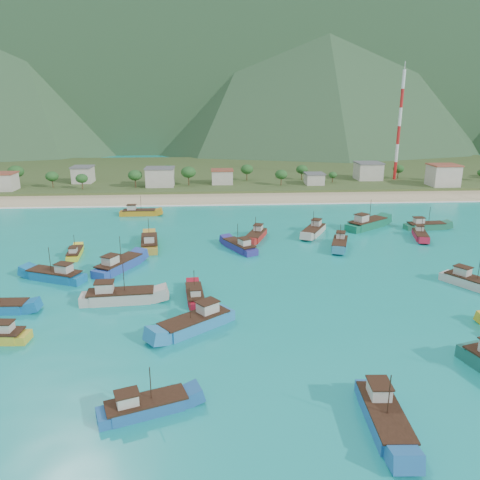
{
  "coord_description": "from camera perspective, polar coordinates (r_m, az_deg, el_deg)",
  "views": [
    {
      "loc": [
        -14.56,
        -83.88,
        33.5
      ],
      "look_at": [
        -7.91,
        18.0,
        3.0
      ],
      "focal_mm": 35.0,
      "sensor_mm": 36.0,
      "label": 1
    }
  ],
  "objects": [
    {
      "name": "boat_7",
      "position": [
        99.54,
        -14.59,
        -3.02
      ],
      "size": [
        9.22,
        12.65,
        7.34
      ],
      "rotation": [
        0.0,
        0.0,
        5.78
      ],
      "color": "#25469F",
      "rests_on": "ground"
    },
    {
      "name": "boat_22",
      "position": [
        113.05,
        -10.97,
        -0.42
      ],
      "size": [
        5.16,
        12.76,
        7.33
      ],
      "rotation": [
        0.0,
        0.0,
        0.12
      ],
      "color": "#B18E2F",
      "rests_on": "ground"
    },
    {
      "name": "boat_3",
      "position": [
        83.12,
        -5.53,
        -6.76
      ],
      "size": [
        3.69,
        9.53,
        5.49
      ],
      "rotation": [
        0.0,
        0.0,
        0.1
      ],
      "color": "maroon",
      "rests_on": "ground"
    },
    {
      "name": "beach",
      "position": [
        166.93,
        1.35,
        5.05
      ],
      "size": [
        400.0,
        18.0,
        1.2
      ],
      "primitive_type": "cube",
      "color": "beige",
      "rests_on": "ground"
    },
    {
      "name": "boat_17",
      "position": [
        111.35,
        -19.48,
        -1.57
      ],
      "size": [
        3.38,
        8.87,
        5.12
      ],
      "rotation": [
        0.0,
        0.0,
        0.1
      ],
      "color": "yellow",
      "rests_on": "ground"
    },
    {
      "name": "boat_9",
      "position": [
        123.45,
        8.99,
        1.09
      ],
      "size": [
        8.53,
        11.83,
        6.85
      ],
      "rotation": [
        0.0,
        0.0,
        2.65
      ],
      "color": "#B8B4A5",
      "rests_on": "ground"
    },
    {
      "name": "boat_10",
      "position": [
        117.96,
        2.0,
        0.51
      ],
      "size": [
        6.68,
        11.14,
        6.33
      ],
      "rotation": [
        0.0,
        0.0,
        2.79
      ],
      "color": "#AB241E",
      "rests_on": "ground"
    },
    {
      "name": "village",
      "position": [
        190.31,
        7.3,
        7.82
      ],
      "size": [
        214.73,
        26.31,
        7.84
      ],
      "color": "beige",
      "rests_on": "ground"
    },
    {
      "name": "land",
      "position": [
        226.84,
        -0.01,
        8.14
      ],
      "size": [
        400.0,
        110.0,
        2.4
      ],
      "primitive_type": "cube",
      "color": "#385123",
      "rests_on": "ground"
    },
    {
      "name": "boat_11",
      "position": [
        145.59,
        -12.26,
        3.26
      ],
      "size": [
        10.9,
        3.29,
        6.43
      ],
      "rotation": [
        0.0,
        0.0,
        4.72
      ],
      "color": "#C07F18",
      "rests_on": "ground"
    },
    {
      "name": "surf_line",
      "position": [
        157.67,
        1.65,
        4.36
      ],
      "size": [
        400.0,
        2.5,
        0.08
      ],
      "primitive_type": "cube",
      "color": "white",
      "rests_on": "ground"
    },
    {
      "name": "boat_13",
      "position": [
        56.37,
        -11.52,
        -19.35
      ],
      "size": [
        10.52,
        6.15,
        5.97
      ],
      "rotation": [
        0.0,
        0.0,
        5.05
      ],
      "color": "#1D599A",
      "rests_on": "ground"
    },
    {
      "name": "boat_20",
      "position": [
        109.04,
        -0.04,
        -0.82
      ],
      "size": [
        8.04,
        11.31,
        6.53
      ],
      "rotation": [
        0.0,
        0.0,
        0.48
      ],
      "color": "navy",
      "rests_on": "ground"
    },
    {
      "name": "boat_23",
      "position": [
        72.73,
        -5.4,
        -10.03
      ],
      "size": [
        12.18,
        10.59,
        7.4
      ],
      "rotation": [
        0.0,
        0.0,
        2.23
      ],
      "color": "teal",
      "rests_on": "ground"
    },
    {
      "name": "boat_1",
      "position": [
        136.49,
        21.65,
        1.57
      ],
      "size": [
        11.2,
        3.9,
        6.52
      ],
      "rotation": [
        0.0,
        0.0,
        4.77
      ],
      "color": "#1D694C",
      "rests_on": "ground"
    },
    {
      "name": "boat_25",
      "position": [
        113.76,
        12.06,
        -0.48
      ],
      "size": [
        6.42,
        11.09,
        6.29
      ],
      "rotation": [
        0.0,
        0.0,
        2.81
      ],
      "color": "teal",
      "rests_on": "ground"
    },
    {
      "name": "boat_0",
      "position": [
        97.75,
        -21.56,
        -4.07
      ],
      "size": [
        12.36,
        7.88,
        7.05
      ],
      "rotation": [
        0.0,
        0.0,
        1.17
      ],
      "color": "#0F67A1",
      "rests_on": "ground"
    },
    {
      "name": "radio_tower",
      "position": [
        207.33,
        18.84,
        13.01
      ],
      "size": [
        1.2,
        1.2,
        43.78
      ],
      "color": "red",
      "rests_on": "ground"
    },
    {
      "name": "mountains",
      "position": [
        493.19,
        -4.56,
        25.14
      ],
      "size": [
        1520.0,
        440.0,
        260.0
      ],
      "color": "slate",
      "rests_on": "ground"
    },
    {
      "name": "boat_19",
      "position": [
        83.97,
        -14.5,
        -6.72
      ],
      "size": [
        12.92,
        4.68,
        7.49
      ],
      "rotation": [
        0.0,
        0.0,
        4.79
      ],
      "color": "#B5AFA4",
      "rests_on": "ground"
    },
    {
      "name": "boat_6",
      "position": [
        55.94,
        17.11,
        -19.89
      ],
      "size": [
        4.19,
        12.03,
        7.0
      ],
      "rotation": [
        0.0,
        0.0,
        3.08
      ],
      "color": "#2160A3",
      "rests_on": "ground"
    },
    {
      "name": "boat_12",
      "position": [
        127.2,
        21.11,
        0.52
      ],
      "size": [
        5.2,
        10.03,
        5.69
      ],
      "rotation": [
        0.0,
        0.0,
        2.88
      ],
      "color": "#AE1833",
      "rests_on": "ground"
    },
    {
      "name": "boat_5",
      "position": [
        132.37,
        15.21,
        1.87
      ],
      "size": [
        13.75,
        11.46,
        8.24
      ],
      "rotation": [
        0.0,
        0.0,
        5.33
      ],
      "color": "#106648",
      "rests_on": "ground"
    },
    {
      "name": "ground",
      "position": [
        91.49,
        5.71,
        -4.93
      ],
      "size": [
        600.0,
        600.0,
        0.0
      ],
      "primitive_type": "plane",
      "color": "#0D8591",
      "rests_on": "ground"
    },
    {
      "name": "vegetation",
      "position": [
        188.22,
        -2.79,
        7.93
      ],
      "size": [
        278.1,
        25.73,
        8.8
      ],
      "color": "#235623",
      "rests_on": "ground"
    },
    {
      "name": "boat_2",
      "position": [
        97.82,
        26.44,
        -4.7
      ],
      "size": [
        8.89,
        11.41,
        6.72
      ],
      "rotation": [
        0.0,
        0.0,
        3.7
      ],
      "color": "beige",
      "rests_on": "ground"
    }
  ]
}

